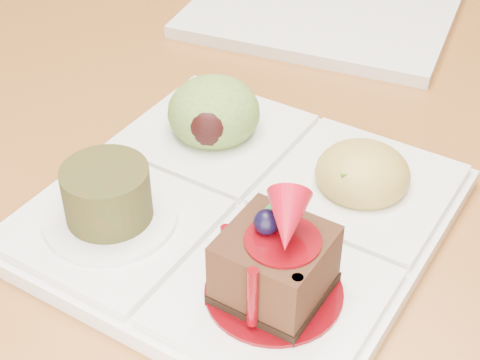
# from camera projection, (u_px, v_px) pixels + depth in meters

# --- Properties ---
(ground) EXTENTS (6.00, 6.00, 0.00)m
(ground) POSITION_uv_depth(u_px,v_px,m) (255.00, 291.00, 1.45)
(ground) COLOR #523417
(sampler_plate) EXTENTS (0.32, 0.32, 0.10)m
(sampler_plate) POSITION_uv_depth(u_px,v_px,m) (241.00, 195.00, 0.48)
(sampler_plate) COLOR white
(sampler_plate) RESTS_ON dining_table
(second_plate) EXTENTS (0.30, 0.30, 0.01)m
(second_plate) POSITION_uv_depth(u_px,v_px,m) (329.00, 1.00, 0.74)
(second_plate) COLOR white
(second_plate) RESTS_ON dining_table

